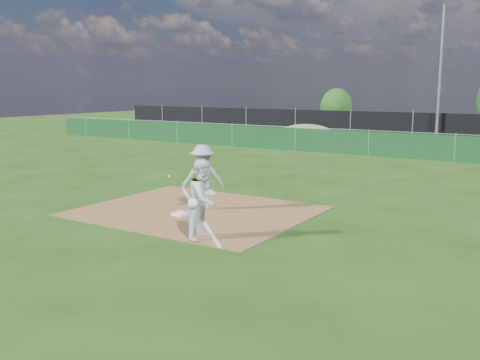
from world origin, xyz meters
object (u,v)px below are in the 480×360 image
at_px(light_pole, 440,75).
at_px(runner, 204,199).
at_px(first_base, 180,214).
at_px(tree_left, 336,107).
at_px(car_mid, 435,127).
at_px(car_left, 367,121).
at_px(play_at_first, 203,177).

relative_size(light_pole, runner, 4.44).
relative_size(first_base, tree_left, 0.11).
xyz_separation_m(light_pole, tree_left, (-10.45, 9.95, -2.34)).
bearing_deg(car_mid, light_pole, -148.53).
bearing_deg(light_pole, first_base, -93.97).
bearing_deg(car_left, light_pole, -120.03).
bearing_deg(runner, tree_left, 12.27).
bearing_deg(first_base, tree_left, 105.41).
relative_size(play_at_first, car_mid, 0.49).
distance_m(runner, tree_left, 35.36).
xyz_separation_m(car_left, tree_left, (-4.19, 4.17, 0.83)).
bearing_deg(play_at_first, light_pole, 86.09).
height_order(light_pole, runner, light_pole).
bearing_deg(play_at_first, tree_left, 105.97).
relative_size(first_base, play_at_first, 0.18).
height_order(light_pole, tree_left, light_pole).
bearing_deg(car_left, runner, -154.91).
relative_size(light_pole, tree_left, 2.49).
xyz_separation_m(light_pole, car_left, (-6.27, 5.78, -3.17)).
xyz_separation_m(play_at_first, runner, (1.72, -2.29, -0.01)).
xyz_separation_m(car_left, car_mid, (5.23, -1.35, -0.15)).
xyz_separation_m(play_at_first, car_mid, (0.43, 25.89, -0.23)).
bearing_deg(light_pole, car_mid, 103.23).
distance_m(first_base, car_mid, 26.80).
bearing_deg(car_mid, runner, -159.14).
relative_size(runner, tree_left, 0.56).
bearing_deg(play_at_first, runner, -53.19).
height_order(first_base, runner, runner).
height_order(car_left, tree_left, tree_left).
distance_m(play_at_first, runner, 2.86).
bearing_deg(car_left, car_mid, -91.79).
relative_size(play_at_first, tree_left, 0.61).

